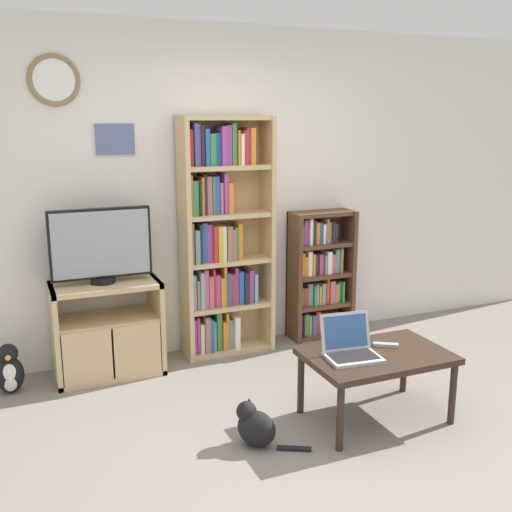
{
  "coord_description": "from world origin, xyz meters",
  "views": [
    {
      "loc": [
        -1.52,
        -2.59,
        1.89
      ],
      "look_at": [
        0.03,
        1.08,
        0.97
      ],
      "focal_mm": 42.0,
      "sensor_mm": 36.0,
      "label": 1
    }
  ],
  "objects": [
    {
      "name": "laptop",
      "position": [
        0.37,
        0.39,
        0.51
      ],
      "size": [
        0.35,
        0.31,
        0.25
      ],
      "rotation": [
        0.0,
        0.0,
        -0.11
      ],
      "color": "#B7BABC",
      "rests_on": "coffee_table"
    },
    {
      "name": "bookshelf_tall",
      "position": [
        0.03,
        1.82,
        0.94
      ],
      "size": [
        0.73,
        0.28,
        1.9
      ],
      "color": "tan",
      "rests_on": "ground_plane"
    },
    {
      "name": "cat",
      "position": [
        -0.28,
        0.36,
        0.12
      ],
      "size": [
        0.41,
        0.34,
        0.28
      ],
      "rotation": [
        0.0,
        0.0,
        0.7
      ],
      "color": "black",
      "rests_on": "ground_plane"
    },
    {
      "name": "television",
      "position": [
        -0.91,
        1.73,
        0.99
      ],
      "size": [
        0.72,
        0.18,
        0.55
      ],
      "color": "black",
      "rests_on": "tv_stand"
    },
    {
      "name": "wall_back",
      "position": [
        -0.01,
        1.99,
        1.31
      ],
      "size": [
        7.14,
        0.09,
        2.6
      ],
      "color": "silver",
      "rests_on": "ground_plane"
    },
    {
      "name": "coffee_table",
      "position": [
        0.56,
        0.36,
        0.4
      ],
      "size": [
        0.9,
        0.58,
        0.44
      ],
      "color": "#332319",
      "rests_on": "ground_plane"
    },
    {
      "name": "remote_near_laptop",
      "position": [
        0.67,
        0.44,
        0.45
      ],
      "size": [
        0.16,
        0.12,
        0.02
      ],
      "rotation": [
        0.0,
        0.0,
        1.02
      ],
      "color": "#99999E",
      "rests_on": "coffee_table"
    },
    {
      "name": "ground_plane",
      "position": [
        0.0,
        0.0,
        0.0
      ],
      "size": [
        18.0,
        18.0,
        0.0
      ],
      "primitive_type": "plane",
      "color": "gray"
    },
    {
      "name": "penguin_figurine",
      "position": [
        -1.59,
        1.66,
        0.16
      ],
      "size": [
        0.19,
        0.17,
        0.36
      ],
      "color": "black",
      "rests_on": "ground_plane"
    },
    {
      "name": "bookshelf_short",
      "position": [
        0.94,
        1.84,
        0.54
      ],
      "size": [
        0.56,
        0.25,
        1.11
      ],
      "color": "brown",
      "rests_on": "ground_plane"
    },
    {
      "name": "tv_stand",
      "position": [
        -0.9,
        1.71,
        0.36
      ],
      "size": [
        0.78,
        0.43,
        0.71
      ],
      "color": "tan",
      "rests_on": "ground_plane"
    }
  ]
}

